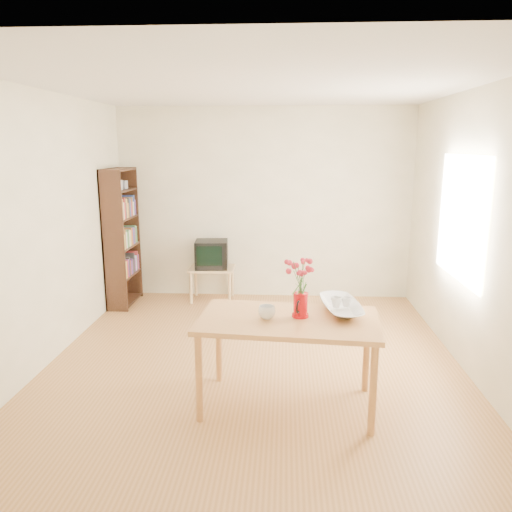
# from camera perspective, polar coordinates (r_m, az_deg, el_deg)

# --- Properties ---
(room) EXTENTS (4.50, 4.50, 4.50)m
(room) POSITION_cam_1_polar(r_m,az_deg,el_deg) (4.65, 0.15, 2.83)
(room) COLOR #A06C39
(room) RESTS_ON ground
(table) EXTENTS (1.48, 0.93, 0.75)m
(table) POSITION_cam_1_polar(r_m,az_deg,el_deg) (4.01, 3.71, -8.19)
(table) COLOR #B5763E
(table) RESTS_ON ground
(tv_stand) EXTENTS (0.60, 0.45, 0.46)m
(tv_stand) POSITION_cam_1_polar(r_m,az_deg,el_deg) (6.83, -5.06, -1.92)
(tv_stand) COLOR tan
(tv_stand) RESTS_ON ground
(bookshelf) EXTENTS (0.28, 0.70, 1.80)m
(bookshelf) POSITION_cam_1_polar(r_m,az_deg,el_deg) (6.79, -15.04, 1.53)
(bookshelf) COLOR black
(bookshelf) RESTS_ON ground
(pitcher) EXTENTS (0.13, 0.21, 0.20)m
(pitcher) POSITION_cam_1_polar(r_m,az_deg,el_deg) (3.99, 5.09, -5.70)
(pitcher) COLOR #BD0B11
(pitcher) RESTS_ON table
(flowers) EXTENTS (0.23, 0.23, 0.32)m
(flowers) POSITION_cam_1_polar(r_m,az_deg,el_deg) (3.92, 5.17, -2.12)
(flowers) COLOR #D43147
(flowers) RESTS_ON pitcher
(mug) EXTENTS (0.18, 0.18, 0.10)m
(mug) POSITION_cam_1_polar(r_m,az_deg,el_deg) (3.94, 1.24, -6.45)
(mug) COLOR white
(mug) RESTS_ON table
(bowl) EXTENTS (0.50, 0.50, 0.42)m
(bowl) POSITION_cam_1_polar(r_m,az_deg,el_deg) (4.14, 9.77, -3.45)
(bowl) COLOR white
(bowl) RESTS_ON table
(teacup_a) EXTENTS (0.11, 0.11, 0.07)m
(teacup_a) POSITION_cam_1_polar(r_m,az_deg,el_deg) (4.14, 9.20, -3.96)
(teacup_a) COLOR white
(teacup_a) RESTS_ON bowl
(teacup_b) EXTENTS (0.08, 0.08, 0.07)m
(teacup_b) POSITION_cam_1_polar(r_m,az_deg,el_deg) (4.17, 10.33, -3.93)
(teacup_b) COLOR white
(teacup_b) RESTS_ON bowl
(television) EXTENTS (0.46, 0.43, 0.37)m
(television) POSITION_cam_1_polar(r_m,az_deg,el_deg) (6.78, -5.09, 0.27)
(television) COLOR black
(television) RESTS_ON tv_stand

